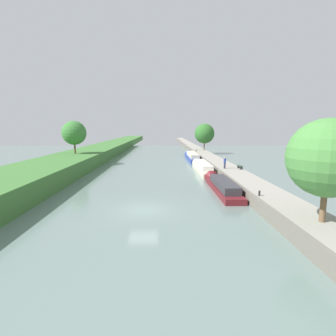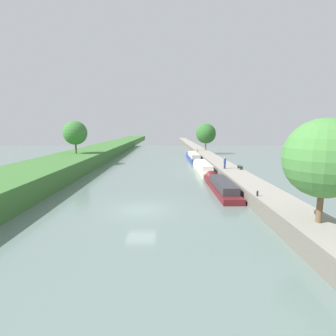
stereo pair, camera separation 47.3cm
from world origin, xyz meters
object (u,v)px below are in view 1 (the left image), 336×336
at_px(person_walking, 225,162).
at_px(mooring_bollard_far, 196,150).
at_px(park_bench, 240,166).
at_px(narrowboat_cream, 202,167).
at_px(narrowboat_maroon, 221,185).
at_px(narrowboat_blue, 192,156).
at_px(mooring_bollard_near, 259,193).

bearing_deg(person_walking, mooring_bollard_far, 91.23).
bearing_deg(person_walking, park_bench, -11.03).
bearing_deg(narrowboat_cream, park_bench, -47.48).
bearing_deg(narrowboat_cream, person_walking, -61.52).
relative_size(narrowboat_maroon, narrowboat_cream, 0.88).
height_order(narrowboat_maroon, person_walking, person_walking).
distance_m(narrowboat_cream, narrowboat_blue, 15.76).
height_order(narrowboat_blue, mooring_bollard_far, narrowboat_blue).
distance_m(narrowboat_blue, person_walking, 20.53).
xyz_separation_m(narrowboat_blue, mooring_bollard_near, (1.84, -35.59, 0.71)).
bearing_deg(mooring_bollard_far, narrowboat_maroon, -92.79).
bearing_deg(narrowboat_maroon, narrowboat_cream, 90.74).
relative_size(narrowboat_maroon, narrowboat_blue, 0.78).
distance_m(mooring_bollard_far, park_bench, 27.81).
height_order(person_walking, mooring_bollard_far, person_walking).
height_order(narrowboat_cream, person_walking, person_walking).
bearing_deg(park_bench, narrowboat_maroon, -119.20).
height_order(narrowboat_maroon, mooring_bollard_near, mooring_bollard_near).
relative_size(narrowboat_maroon, mooring_bollard_far, 26.95).
distance_m(narrowboat_cream, person_walking, 5.39).
distance_m(narrowboat_maroon, mooring_bollard_far, 35.62).
bearing_deg(person_walking, narrowboat_blue, 96.79).
height_order(person_walking, mooring_bollard_near, person_walking).
bearing_deg(mooring_bollard_near, narrowboat_blue, 92.95).
bearing_deg(mooring_bollard_far, park_bench, -84.48).
relative_size(narrowboat_cream, mooring_bollard_far, 30.69).
relative_size(mooring_bollard_near, mooring_bollard_far, 1.00).
bearing_deg(park_bench, narrowboat_cream, 132.52).
xyz_separation_m(mooring_bollard_far, park_bench, (2.68, -27.68, 0.12)).
height_order(narrowboat_cream, narrowboat_blue, narrowboat_blue).
xyz_separation_m(narrowboat_maroon, park_bench, (4.41, 7.89, 0.94)).
distance_m(narrowboat_maroon, person_walking, 8.74).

